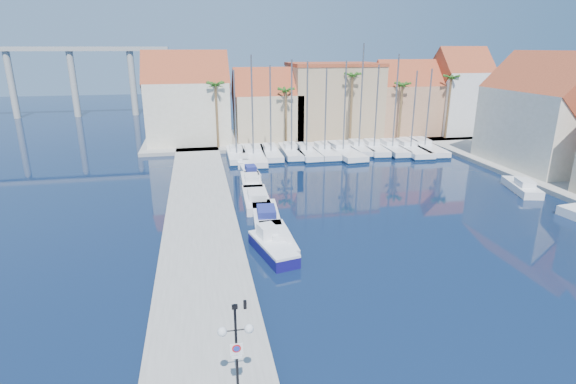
{
  "coord_description": "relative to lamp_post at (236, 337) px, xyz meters",
  "views": [
    {
      "loc": [
        -8.81,
        -22.65,
        14.36
      ],
      "look_at": [
        -1.83,
        11.75,
        3.0
      ],
      "focal_mm": 28.0,
      "sensor_mm": 36.0,
      "label": 1
    }
  ],
  "objects": [
    {
      "name": "building_3",
      "position": [
        32.81,
        54.22,
        2.55
      ],
      "size": [
        10.3,
        8.0,
        12.0
      ],
      "color": "tan",
      "rests_on": "shore_north"
    },
    {
      "name": "sailboat_9",
      "position": [
        25.95,
        43.34,
        -2.7
      ],
      "size": [
        2.88,
        9.59,
        13.49
      ],
      "rotation": [
        0.0,
        0.0,
        -0.04
      ],
      "color": "white",
      "rests_on": "ground"
    },
    {
      "name": "palm_1",
      "position": [
        11.81,
        49.22,
        4.83
      ],
      "size": [
        2.6,
        2.6,
        9.15
      ],
      "color": "brown",
      "rests_on": "shore_north"
    },
    {
      "name": "sailboat_2",
      "position": [
        8.56,
        43.71,
        -2.71
      ],
      "size": [
        2.62,
        9.06,
        12.15
      ],
      "rotation": [
        0.0,
        0.0,
        -0.03
      ],
      "color": "white",
      "rests_on": "ground"
    },
    {
      "name": "building_1",
      "position": [
        9.81,
        54.22,
        1.99
      ],
      "size": [
        10.3,
        8.0,
        11.0
      ],
      "color": "tan",
      "rests_on": "shore_north"
    },
    {
      "name": "sailboat_10",
      "position": [
        28.41,
        42.73,
        -2.75
      ],
      "size": [
        3.61,
        11.35,
        11.34
      ],
      "rotation": [
        0.0,
        0.0,
        -0.06
      ],
      "color": "white",
      "rests_on": "ground"
    },
    {
      "name": "sailboat_1",
      "position": [
        6.08,
        42.9,
        -2.73
      ],
      "size": [
        3.98,
        12.0,
        13.46
      ],
      "rotation": [
        0.0,
        0.0,
        -0.07
      ],
      "color": "white",
      "rests_on": "ground"
    },
    {
      "name": "motorboat_west_2",
      "position": [
        4.11,
        25.09,
        -2.8
      ],
      "size": [
        2.6,
        7.3,
        1.4
      ],
      "rotation": [
        0.0,
        0.0,
        -0.04
      ],
      "color": "white",
      "rests_on": "ground"
    },
    {
      "name": "palm_4",
      "position": [
        37.81,
        49.22,
        6.24
      ],
      "size": [
        2.6,
        2.6,
        10.65
      ],
      "color": "brown",
      "rests_on": "shore_north"
    },
    {
      "name": "palm_0",
      "position": [
        1.81,
        49.22,
        5.77
      ],
      "size": [
        2.6,
        2.6,
        10.15
      ],
      "color": "brown",
      "rests_on": "shore_north"
    },
    {
      "name": "building_4",
      "position": [
        41.81,
        53.22,
        3.66
      ],
      "size": [
        8.3,
        8.0,
        14.0
      ],
      "color": "silver",
      "rests_on": "shore_north"
    },
    {
      "name": "ground",
      "position": [
        7.81,
        7.22,
        -3.31
      ],
      "size": [
        260.0,
        260.0,
        0.0
      ],
      "primitive_type": "plane",
      "color": "black",
      "rests_on": "ground"
    },
    {
      "name": "sailboat_5",
      "position": [
        15.95,
        43.27,
        -2.72
      ],
      "size": [
        2.46,
        9.25,
        11.71
      ],
      "rotation": [
        0.0,
        0.0,
        0.0
      ],
      "color": "white",
      "rests_on": "ground"
    },
    {
      "name": "shore_north",
      "position": [
        17.81,
        55.22,
        -3.06
      ],
      "size": [
        54.0,
        16.0,
        0.5
      ],
      "primitive_type": "cube",
      "color": "gray",
      "rests_on": "ground"
    },
    {
      "name": "sailboat_4",
      "position": [
        13.34,
        43.19,
        -2.71
      ],
      "size": [
        2.73,
        9.28,
        12.62
      ],
      "rotation": [
        0.0,
        0.0,
        0.03
      ],
      "color": "white",
      "rests_on": "ground"
    },
    {
      "name": "palm_3",
      "position": [
        29.81,
        49.22,
        5.3
      ],
      "size": [
        2.6,
        2.6,
        9.65
      ],
      "color": "brown",
      "rests_on": "shore_north"
    },
    {
      "name": "building_2",
      "position": [
        20.81,
        55.22,
        2.95
      ],
      "size": [
        14.2,
        10.2,
        11.5
      ],
      "color": "tan",
      "rests_on": "shore_north"
    },
    {
      "name": "palm_2",
      "position": [
        21.81,
        49.22,
        6.71
      ],
      "size": [
        2.6,
        2.6,
        11.15
      ],
      "color": "brown",
      "rests_on": "shore_north"
    },
    {
      "name": "viaduct",
      "position": [
        -31.26,
        89.22,
        6.94
      ],
      "size": [
        48.0,
        2.2,
        14.45
      ],
      "color": "#9E9E99",
      "rests_on": "ground"
    },
    {
      "name": "motorboat_west_3",
      "position": [
        4.36,
        30.97,
        -2.8
      ],
      "size": [
        2.34,
        6.41,
        1.4
      ],
      "rotation": [
        0.0,
        0.0,
        -0.05
      ],
      "color": "white",
      "rests_on": "ground"
    },
    {
      "name": "sailboat_6",
      "position": [
        18.39,
        42.95,
        -2.74
      ],
      "size": [
        3.94,
        11.65,
        12.68
      ],
      "rotation": [
        0.0,
        0.0,
        0.08
      ],
      "color": "white",
      "rests_on": "ground"
    },
    {
      "name": "quay_west",
      "position": [
        -1.19,
        20.72,
        -3.06
      ],
      "size": [
        6.0,
        77.0,
        0.5
      ],
      "primitive_type": "cube",
      "color": "gray",
      "rests_on": "ground"
    },
    {
      "name": "motorboat_west_4",
      "position": [
        4.7,
        34.79,
        -2.8
      ],
      "size": [
        1.88,
        5.21,
        1.4
      ],
      "rotation": [
        0.0,
        0.0,
        0.05
      ],
      "color": "white",
      "rests_on": "ground"
    },
    {
      "name": "motorboat_west_0",
      "position": [
        4.49,
        15.4,
        -2.8
      ],
      "size": [
        2.1,
        6.23,
        1.4
      ],
      "rotation": [
        0.0,
        0.0,
        0.02
      ],
      "color": "white",
      "rests_on": "ground"
    },
    {
      "name": "lamp_post",
      "position": [
        0.0,
        0.0,
        0.0
      ],
      "size": [
        1.45,
        0.39,
        4.27
      ],
      "rotation": [
        0.0,
        0.0,
        -0.01
      ],
      "color": "black",
      "rests_on": "quay_west"
    },
    {
      "name": "motorboat_west_5",
      "position": [
        4.58,
        40.46,
        -2.8
      ],
      "size": [
        2.0,
        5.23,
        1.4
      ],
      "rotation": [
        0.0,
        0.0,
        -0.07
      ],
      "color": "white",
      "rests_on": "ground"
    },
    {
      "name": "motorboat_west_1",
      "position": [
        4.34,
        20.46,
        -2.8
      ],
      "size": [
        2.71,
        6.95,
        1.4
      ],
      "rotation": [
        0.0,
        0.0,
        -0.08
      ],
      "color": "white",
      "rests_on": "ground"
    },
    {
      "name": "building_0",
      "position": [
        -2.19,
        54.22,
        3.22
      ],
      "size": [
        12.3,
        9.0,
        13.5
      ],
      "color": "beige",
      "rests_on": "shore_north"
    },
    {
      "name": "sailboat_7",
      "position": [
        21.26,
        44.23,
        -2.64
      ],
      "size": [
        2.28,
        8.35,
        14.86
      ],
      "rotation": [
        0.0,
        0.0,
        0.01
      ],
      "color": "white",
      "rests_on": "ground"
    },
    {
      "name": "sailboat_3",
      "position": [
        11.47,
        44.01,
        -2.7
      ],
      "size": [
        2.77,
        9.16,
        12.84
      ],
      "rotation": [
        0.0,
        0.0,
        -0.04
      ],
      "color": "white",
      "rests_on": "ground"
    },
    {
      "name": "building_6",
      "position": [
        39.81,
        31.22,
        3.22
      ],
      "size": [
        9.0,
        14.3,
        13.5
      ],
      "color": "beige",
      "rests_on": "shore_east"
    },
    {
      "name": "sailboat_8",
      "position": [
        23.43,
        43.84,
        -2.71
      ],
      "size": [
        3.13,
        9.25,
        12.1
      ],
      "rotation": [
        0.0,
        0.0,
        -0.08
      ],
      "color": "white",
      "rests_on": "ground"
    },
    {
      "name": "bollard",
      "position": [
        0.99,
        6.37,
        -2.56
      ],
      "size": [
        0.2,
        0.2,
        0.49
      ],
      "primitive_type": "cylinder",
      "color": "black",
      "rests_on": "quay_west"
    },
    {
      "name": "sailboat_11",
      "position": [
        30.86,
        43.27,
        -2.75
      ],
      "size": [
        3.93,
        11.78,
        11.56
      ],
      "rotation": [
        0.0,
        0.0,
        -0.08
      ],
      "color": "white",
      "rests_on": "ground"
    },
    {
      "name": "sailboat_0",
      "position": [
        3.89,
        43.45,
        -2.72
      ],
      "size": [
        2.52,
        9.08,
        11.67
      ],
      "rotation": [
        0.0,
        0.0,
        -0.01
      ],
      "color": "white",
      "rests_on": "ground"
    },
    {
      "name": "motorboat_east_1",
      "position": [
        31.78,
        23.45,
        -2.8
      ],
      "size": [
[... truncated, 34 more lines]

